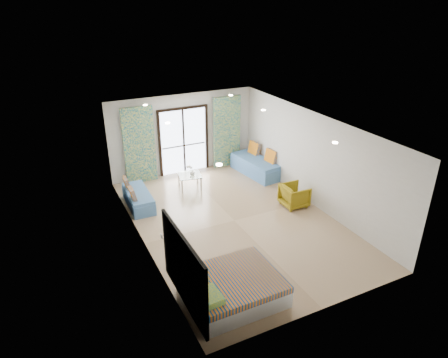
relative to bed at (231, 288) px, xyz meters
name	(u,v)px	position (x,y,z in m)	size (l,w,h in m)	color
floor	(234,221)	(1.48, 2.70, -0.27)	(5.00, 7.50, 0.01)	#917557
ceiling	(236,125)	(1.48, 2.70, 2.43)	(5.00, 7.50, 0.01)	silver
wall_back	(183,134)	(1.48, 6.45, 1.08)	(5.00, 0.01, 2.70)	silver
wall_front	(330,252)	(1.48, -1.05, 1.08)	(5.00, 0.01, 2.70)	silver
wall_left	(140,195)	(-1.02, 2.70, 1.08)	(0.01, 7.50, 2.70)	silver
wall_right	(313,159)	(3.98, 2.70, 1.08)	(0.01, 7.50, 2.70)	silver
balcony_door	(184,137)	(1.48, 6.42, 0.99)	(1.76, 0.08, 2.28)	black
balcony_rail	(184,146)	(1.48, 6.43, 0.68)	(1.52, 0.03, 0.04)	#595451
curtain_left	(139,146)	(-0.07, 6.27, 0.98)	(1.00, 0.10, 2.50)	white
curtain_right	(227,132)	(3.03, 6.27, 0.98)	(1.00, 0.10, 2.50)	white
downlight_a	(219,165)	(0.08, 0.70, 2.40)	(0.12, 0.12, 0.02)	#FFE0B2
downlight_b	(335,143)	(2.88, 0.70, 2.40)	(0.12, 0.12, 0.02)	#FFE0B2
downlight_c	(168,123)	(0.08, 3.70, 2.40)	(0.12, 0.12, 0.02)	#FFE0B2
downlight_d	(263,110)	(2.88, 3.70, 2.40)	(0.12, 0.12, 0.02)	#FFE0B2
downlight_e	(145,105)	(0.08, 5.70, 2.40)	(0.12, 0.12, 0.02)	#FFE0B2
downlight_f	(231,95)	(2.88, 5.70, 2.40)	(0.12, 0.12, 0.02)	#FFE0B2
headboard	(184,270)	(-0.98, 0.00, 0.78)	(0.06, 2.10, 1.50)	black
switch_plate	(162,236)	(-0.99, 1.25, 0.78)	(0.02, 0.10, 0.10)	silver
bed	(231,288)	(0.00, 0.00, 0.00)	(1.88, 1.53, 0.65)	silver
daybed_left	(138,198)	(-0.64, 4.70, -0.03)	(0.66, 1.60, 0.78)	#4876AD
daybed_right	(256,166)	(3.59, 5.16, 0.03)	(1.01, 2.04, 0.97)	#4876AD
coffee_table	(190,176)	(1.15, 5.13, 0.13)	(0.81, 0.81, 0.79)	silver
vase	(192,172)	(1.22, 5.08, 0.27)	(0.16, 0.17, 0.16)	white
armchair	(294,195)	(3.43, 2.70, 0.09)	(0.70, 0.65, 0.72)	olive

